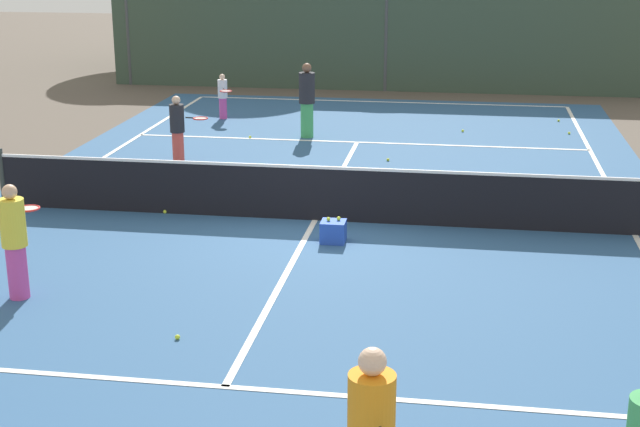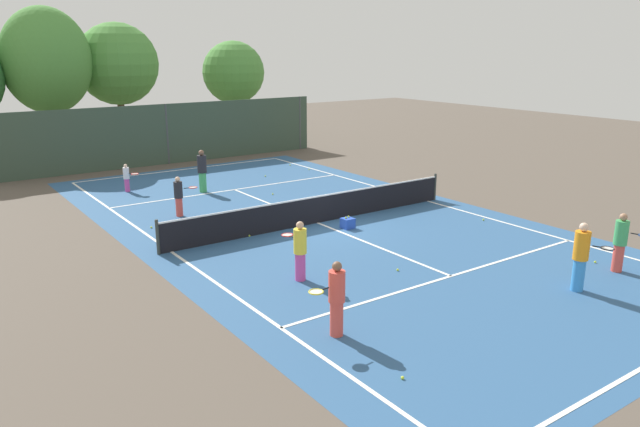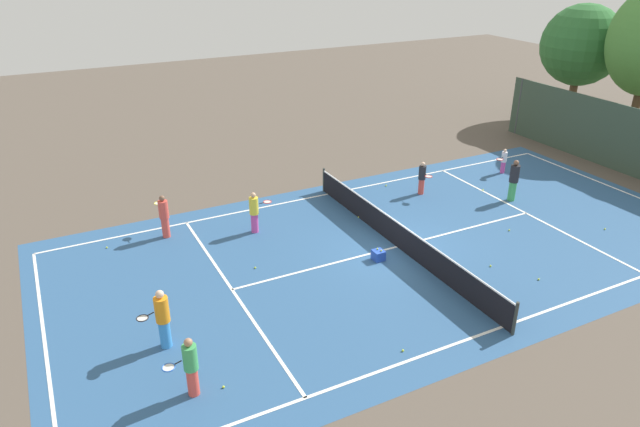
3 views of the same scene
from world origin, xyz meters
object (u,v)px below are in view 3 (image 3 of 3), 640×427
Objects in this scene: player_5 at (514,180)px; tennis_ball_1 at (509,230)px; tennis_ball_3 at (386,186)px; tennis_ball_9 at (483,190)px; player_6 at (163,318)px; tennis_ball_2 at (223,387)px; player_4 at (422,178)px; tennis_ball_12 at (539,279)px; ball_crate at (378,255)px; tennis_ball_4 at (491,266)px; player_3 at (254,212)px; tennis_ball_6 at (107,248)px; tennis_ball_5 at (359,217)px; tennis_ball_13 at (403,351)px; player_2 at (164,216)px; player_1 at (191,366)px; tennis_ball_10 at (605,229)px; tennis_ball_7 at (255,268)px; player_0 at (504,161)px.

tennis_ball_1 is (2.21, -2.19, -0.91)m from player_5.
tennis_ball_9 is at bearing 56.35° from tennis_ball_3.
tennis_ball_2 is at bearing 20.91° from player_6.
tennis_ball_12 is (7.73, -0.83, -0.74)m from player_4.
ball_crate reaches higher than tennis_ball_3.
tennis_ball_4 is (0.76, 11.05, -0.91)m from player_6.
player_3 is 25.04× the size of tennis_ball_6.
tennis_ball_9 is (0.85, 10.67, -0.82)m from player_3.
tennis_ball_12 is (6.86, 2.91, 0.00)m from tennis_ball_5.
tennis_ball_9 is at bearing 152.90° from tennis_ball_1.
tennis_ball_12 is at bearing 99.44° from tennis_ball_13.
tennis_ball_1 and tennis_ball_2 have the same top height.
player_5 is (3.38, 14.19, 0.06)m from player_2.
player_1 is at bearing 4.89° from tennis_ball_6.
player_3 is 25.04× the size of tennis_ball_10.
player_2 reaches higher than tennis_ball_4.
tennis_ball_2 is 1.00× the size of tennis_ball_4.
player_1 is 16.73m from tennis_ball_9.
tennis_ball_13 is (3.18, 5.74, -0.91)m from player_6.
tennis_ball_10 is at bearing 75.45° from tennis_ball_7.
player_4 is 22.75× the size of tennis_ball_7.
tennis_ball_6 is at bearing -122.52° from tennis_ball_4.
player_5 is 6.25m from tennis_ball_4.
player_5 is 5.58m from tennis_ball_3.
player_3 is 7.25m from tennis_ball_3.
tennis_ball_2 is 1.00× the size of tennis_ball_3.
tennis_ball_2 is at bearing -49.05° from tennis_ball_5.
tennis_ball_3 and tennis_ball_13 have the same top height.
tennis_ball_6 is at bearing -170.63° from tennis_ball_2.
player_5 reaches higher than tennis_ball_9.
player_1 is at bearing -9.25° from player_2.
player_1 is 25.58× the size of tennis_ball_9.
player_4 reaches higher than tennis_ball_9.
tennis_ball_4 is (2.19, 3.20, -0.15)m from ball_crate.
player_6 reaches higher than tennis_ball_13.
ball_crate is 6.45× the size of tennis_ball_9.
tennis_ball_4 is (1.77, -2.55, 0.00)m from tennis_ball_1.
player_3 is 9.92m from tennis_ball_1.
player_4 is at bearing 113.67° from player_6.
player_0 is 18.54× the size of tennis_ball_13.
player_5 is at bearing 76.60° from player_2.
ball_crate is 6.45× the size of tennis_ball_7.
player_0 is 6.55m from tennis_ball_10.
player_6 is 13.76m from tennis_ball_3.
tennis_ball_13 is (1.00, 5.58, -0.84)m from player_1.
player_6 reaches higher than player_2.
player_3 is at bearing 153.47° from tennis_ball_2.
tennis_ball_6 is 1.00× the size of tennis_ball_13.
tennis_ball_1 and tennis_ball_3 have the same top height.
player_1 reaches higher than player_0.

